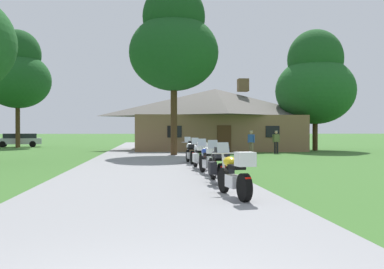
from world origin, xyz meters
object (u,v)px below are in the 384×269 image
(motorcycle_blue_third_in_row, at_px, (208,159))
(tree_right_of_lodge, at_px, (315,81))
(parked_silver_suv_far_left, at_px, (19,140))
(tree_left_far, at_px, (18,73))
(motorcycle_white_farthest_in_row, at_px, (191,152))
(bystander_blue_shirt_near_lodge, at_px, (251,141))
(motorcycle_yellow_nearest_to_camera, at_px, (236,174))
(tree_by_lodge_front, at_px, (174,42))
(motorcycle_black_second_in_row, at_px, (219,165))
(motorcycle_silver_fourth_in_row, at_px, (200,156))
(bystander_olive_shirt_beside_signpost, at_px, (276,141))

(motorcycle_blue_third_in_row, height_order, tree_right_of_lodge, tree_right_of_lodge)
(parked_silver_suv_far_left, bearing_deg, tree_left_far, 179.97)
(tree_right_of_lodge, bearing_deg, motorcycle_white_farthest_in_row, -130.02)
(motorcycle_blue_third_in_row, xyz_separation_m, parked_silver_suv_far_left, (-15.59, 30.44, 0.16))
(bystander_blue_shirt_near_lodge, xyz_separation_m, parked_silver_suv_far_left, (-20.65, 16.14, -0.17))
(motorcycle_yellow_nearest_to_camera, bearing_deg, tree_by_lodge_front, 82.29)
(motorcycle_yellow_nearest_to_camera, relative_size, motorcycle_black_second_in_row, 1.00)
(motorcycle_blue_third_in_row, distance_m, tree_left_far, 33.33)
(motorcycle_silver_fourth_in_row, relative_size, motorcycle_white_farthest_in_row, 1.00)
(bystander_blue_shirt_near_lodge, distance_m, tree_right_of_lodge, 10.18)
(bystander_olive_shirt_beside_signpost, distance_m, tree_right_of_lodge, 8.34)
(motorcycle_blue_third_in_row, xyz_separation_m, bystander_olive_shirt_beside_signpost, (7.16, 15.22, 0.33))
(bystander_olive_shirt_beside_signpost, bearing_deg, tree_right_of_lodge, 45.83)
(bystander_blue_shirt_near_lodge, bearing_deg, motorcycle_silver_fourth_in_row, -68.76)
(motorcycle_silver_fourth_in_row, distance_m, tree_by_lodge_front, 12.94)
(tree_right_of_lodge, xyz_separation_m, tree_left_far, (-27.21, 8.98, 1.58))
(motorcycle_silver_fourth_in_row, bearing_deg, motorcycle_blue_third_in_row, -94.11)
(tree_right_of_lodge, bearing_deg, motorcycle_black_second_in_row, -118.18)
(bystander_blue_shirt_near_lodge, xyz_separation_m, tree_left_far, (-20.29, 14.55, 6.54))
(parked_silver_suv_far_left, bearing_deg, motorcycle_white_farthest_in_row, -161.20)
(tree_by_lodge_front, bearing_deg, motorcycle_blue_third_in_row, -87.86)
(motorcycle_blue_third_in_row, bearing_deg, motorcycle_yellow_nearest_to_camera, -98.34)
(motorcycle_blue_third_in_row, height_order, motorcycle_white_farthest_in_row, same)
(parked_silver_suv_far_left, bearing_deg, bystander_blue_shirt_near_lodge, -140.96)
(motorcycle_silver_fourth_in_row, bearing_deg, parked_silver_suv_far_left, 114.05)
(motorcycle_blue_third_in_row, height_order, tree_by_lodge_front, tree_by_lodge_front)
(motorcycle_yellow_nearest_to_camera, xyz_separation_m, motorcycle_black_second_in_row, (0.08, 2.94, -0.01))
(bystander_olive_shirt_beside_signpost, relative_size, parked_silver_suv_far_left, 0.34)
(motorcycle_blue_third_in_row, bearing_deg, motorcycle_black_second_in_row, -98.09)
(motorcycle_white_farthest_in_row, height_order, bystander_blue_shirt_near_lodge, bystander_blue_shirt_near_lodge)
(motorcycle_silver_fourth_in_row, xyz_separation_m, parked_silver_suv_far_left, (-15.55, 28.08, 0.17))
(motorcycle_yellow_nearest_to_camera, bearing_deg, motorcycle_silver_fourth_in_row, 80.52)
(motorcycle_silver_fourth_in_row, height_order, parked_silver_suv_far_left, parked_silver_suv_far_left)
(bystander_olive_shirt_beside_signpost, height_order, parked_silver_suv_far_left, bystander_olive_shirt_beside_signpost)
(bystander_blue_shirt_near_lodge, distance_m, bystander_olive_shirt_beside_signpost, 2.29)
(motorcycle_silver_fourth_in_row, bearing_deg, motorcycle_white_farthest_in_row, 86.65)
(bystander_blue_shirt_near_lodge, height_order, tree_left_far, tree_left_far)
(parked_silver_suv_far_left, bearing_deg, motorcycle_yellow_nearest_to_camera, -169.68)
(tree_left_far, height_order, tree_by_lodge_front, tree_left_far)
(motorcycle_black_second_in_row, distance_m, tree_by_lodge_front, 17.31)
(motorcycle_blue_third_in_row, height_order, parked_silver_suv_far_left, parked_silver_suv_far_left)
(motorcycle_black_second_in_row, distance_m, motorcycle_blue_third_in_row, 2.60)
(motorcycle_yellow_nearest_to_camera, bearing_deg, tree_left_far, 104.86)
(tree_right_of_lodge, xyz_separation_m, tree_by_lodge_front, (-12.48, -6.64, 1.70))
(tree_right_of_lodge, bearing_deg, tree_left_far, 161.74)
(tree_right_of_lodge, distance_m, tree_by_lodge_front, 14.24)
(motorcycle_yellow_nearest_to_camera, xyz_separation_m, motorcycle_white_farthest_in_row, (0.00, 10.99, 0.00))
(bystander_blue_shirt_near_lodge, xyz_separation_m, bystander_olive_shirt_beside_signpost, (2.10, 0.92, 0.00))
(motorcycle_blue_third_in_row, relative_size, motorcycle_silver_fourth_in_row, 1.00)
(tree_right_of_lodge, bearing_deg, motorcycle_blue_third_in_row, -121.11)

